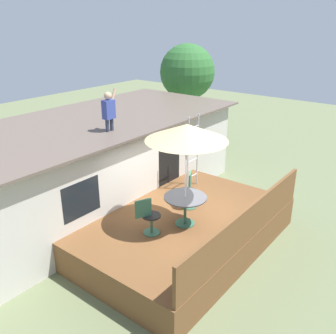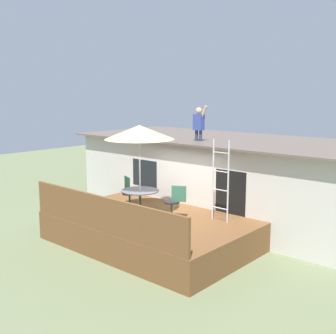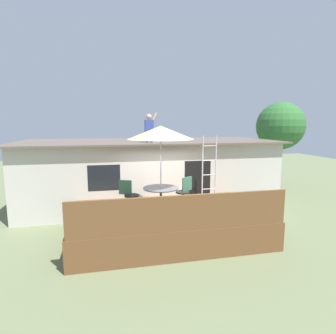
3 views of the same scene
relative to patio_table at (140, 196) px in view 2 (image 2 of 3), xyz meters
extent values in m
plane|color=#66704C|center=(0.24, 0.25, -1.39)|extent=(40.00, 40.00, 0.00)
cube|color=beige|center=(0.24, 3.85, -0.06)|extent=(10.00, 4.00, 2.64)
cube|color=#66564C|center=(0.24, 3.85, 1.29)|extent=(10.50, 4.50, 0.06)
cube|color=black|center=(-1.63, 1.86, 0.16)|extent=(1.10, 0.03, 0.90)
cube|color=black|center=(1.75, 1.86, -0.34)|extent=(1.00, 0.03, 2.00)
cube|color=brown|center=(0.24, 0.25, -0.99)|extent=(5.59, 3.72, 0.80)
cube|color=brown|center=(0.24, -1.56, -0.14)|extent=(5.49, 0.08, 0.90)
cylinder|color=#33664C|center=(0.00, 0.00, -0.57)|extent=(0.48, 0.48, 0.03)
cylinder|color=#33664C|center=(0.00, 0.00, -0.22)|extent=(0.07, 0.07, 0.71)
cylinder|color=#4C4C51|center=(0.00, 0.00, 0.14)|extent=(1.04, 1.04, 0.03)
cylinder|color=silver|center=(0.00, 0.00, 0.61)|extent=(0.04, 0.04, 2.40)
cone|color=beige|center=(0.00, 0.00, 1.76)|extent=(1.90, 1.90, 0.38)
cylinder|color=silver|center=(1.67, 1.10, 0.51)|extent=(0.04, 0.04, 2.20)
cylinder|color=silver|center=(2.15, 1.10, 0.51)|extent=(0.04, 0.04, 2.20)
cylinder|color=silver|center=(1.91, 1.10, -0.24)|extent=(0.48, 0.03, 0.03)
cylinder|color=silver|center=(1.91, 1.10, 0.26)|extent=(0.48, 0.03, 0.03)
cylinder|color=silver|center=(1.91, 1.10, 0.76)|extent=(0.48, 0.03, 0.03)
cylinder|color=silver|center=(1.91, 1.10, 1.26)|extent=(0.48, 0.03, 0.03)
cylinder|color=#33384C|center=(-0.02, 2.56, 1.49)|extent=(0.10, 0.10, 0.34)
cylinder|color=#33384C|center=(0.14, 2.56, 1.49)|extent=(0.10, 0.10, 0.34)
cube|color=#384799|center=(0.06, 2.56, 1.91)|extent=(0.32, 0.20, 0.50)
sphere|color=tan|center=(0.06, 2.56, 2.27)|extent=(0.20, 0.20, 0.20)
cylinder|color=tan|center=(0.24, 2.56, 2.21)|extent=(0.26, 0.08, 0.44)
cylinder|color=#33664C|center=(-0.82, 0.38, -0.58)|extent=(0.40, 0.40, 0.02)
cylinder|color=#33664C|center=(-0.82, 0.38, -0.36)|extent=(0.06, 0.06, 0.44)
cylinder|color=black|center=(-0.82, 0.38, -0.13)|extent=(0.44, 0.44, 0.04)
cube|color=#33664C|center=(-1.00, 0.46, 0.11)|extent=(0.38, 0.20, 0.44)
cylinder|color=#33664C|center=(0.78, 0.43, -0.58)|extent=(0.40, 0.40, 0.02)
cylinder|color=#33664C|center=(0.78, 0.43, -0.36)|extent=(0.06, 0.06, 0.44)
cylinder|color=black|center=(0.78, 0.43, -0.13)|extent=(0.44, 0.44, 0.04)
cube|color=#33664C|center=(0.95, 0.53, 0.11)|extent=(0.37, 0.23, 0.44)
camera|label=1|loc=(-6.55, -4.61, 4.14)|focal=39.75mm
camera|label=2|loc=(8.08, -8.03, 2.80)|focal=45.14mm
camera|label=3|loc=(-1.51, -7.81, 2.01)|focal=29.75mm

